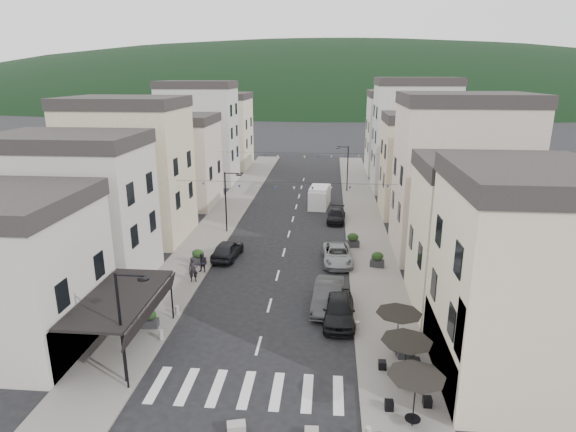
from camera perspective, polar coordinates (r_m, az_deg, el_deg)
name	(u,v)px	position (r m, az deg, el deg)	size (l,w,h in m)	color
ground	(239,417)	(23.73, -5.81, -22.65)	(700.00, 700.00, 0.00)	black
sidewalk_left	(226,214)	(53.40, -7.38, 0.21)	(4.00, 76.00, 0.12)	slate
sidewalk_right	(363,218)	(52.31, 8.88, -0.20)	(4.00, 76.00, 0.12)	slate
hill_backdrop	(326,98)	(318.38, 4.50, 13.82)	(640.00, 360.00, 70.00)	black
bistro_building	(551,291)	(26.41, 28.73, -7.77)	(10.00, 8.00, 10.00)	beige
boutique_awning	(124,299)	(28.15, -18.89, -9.30)	(3.77, 7.50, 3.28)	black
buildings_row_left	(176,151)	(59.36, -13.09, 7.57)	(10.20, 54.16, 14.00)	#B8B1A8
buildings_row_right	(426,154)	(56.30, 16.06, 7.09)	(10.20, 54.16, 14.50)	beige
cafe_terrace	(406,346)	(24.64, 13.84, -14.75)	(2.50, 8.10, 2.53)	black
streetlamp_left_near	(125,317)	(24.91, -18.72, -11.29)	(1.70, 0.56, 6.00)	black
streetlamp_left_far	(228,196)	(46.44, -7.08, 2.40)	(1.70, 0.56, 6.00)	black
streetlamp_right_far	(346,164)	(63.05, 6.84, 6.15)	(1.70, 0.56, 6.00)	black
bollards	(257,344)	(27.91, -3.68, -14.89)	(11.66, 10.26, 0.60)	gray
bunting_near	(285,186)	(41.26, -0.38, 3.52)	(19.00, 0.28, 0.62)	black
bunting_far	(298,156)	(56.91, 1.16, 7.14)	(19.00, 0.28, 0.62)	black
parked_car_a	(339,309)	(30.72, 6.05, -10.95)	(1.95, 4.84, 1.65)	black
parked_car_b	(328,296)	(32.34, 4.75, -9.37)	(1.81, 5.18, 1.71)	#2F3032
parked_car_c	(337,255)	(39.68, 5.87, -4.58)	(2.36, 5.11, 1.42)	gray
parked_car_d	(336,216)	(50.61, 5.74, 0.04)	(1.80, 4.42, 1.28)	black
parked_car_e	(227,249)	(40.80, -7.19, -3.94)	(1.81, 4.51, 1.54)	black
delivery_van	(320,196)	(56.18, 3.77, 2.36)	(2.56, 5.34, 2.47)	white
pedestrian_a	(193,270)	(36.39, -11.18, -6.26)	(0.67, 0.44, 1.85)	black
pedestrian_b	(203,263)	(37.88, -10.08, -5.50)	(0.76, 0.59, 1.57)	black
concrete_block_a	(236,428)	(22.80, -6.14, -23.74)	(0.80, 0.50, 0.50)	gray
planter_la	(149,319)	(30.98, -16.11, -11.60)	(1.08, 0.65, 1.16)	#2B2B2D
planter_lb	(198,257)	(39.61, -10.60, -4.79)	(1.25, 0.88, 1.27)	#2E2E30
planter_ra	(406,349)	(27.77, 13.79, -15.09)	(0.96, 0.60, 1.02)	#2D2D30
planter_rb	(377,259)	(39.14, 10.53, -5.09)	(1.19, 0.81, 1.22)	#29292B
planter_rc	(353,240)	(43.12, 7.68, -2.86)	(1.20, 0.74, 1.28)	#292A2C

